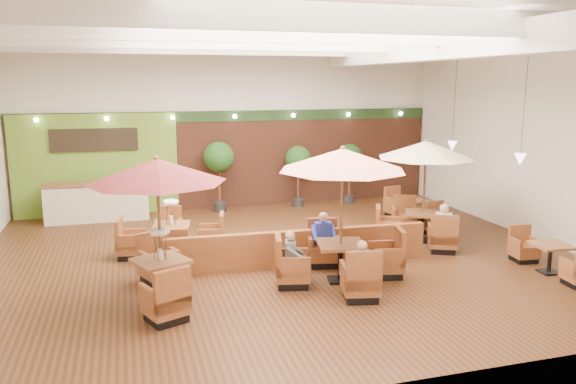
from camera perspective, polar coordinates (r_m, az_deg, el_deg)
name	(u,v)px	position (r m, az deg, el deg)	size (l,w,h in m)	color
room	(278,104)	(14.24, -1.02, 8.97)	(14.04, 14.00, 5.52)	#381E0F
service_counter	(97,202)	(18.00, -18.80, -0.95)	(3.00, 0.75, 1.18)	beige
booth_divider	(300,248)	(12.92, 1.18, -5.72)	(6.11, 0.18, 0.85)	brown
table_0	(158,192)	(10.80, -13.11, -0.01)	(2.62, 2.96, 2.83)	brown
table_1	(342,191)	(11.63, 5.48, 0.06)	(2.95, 2.95, 2.89)	brown
table_2	(423,168)	(14.97, 13.53, 2.34)	(2.69, 2.86, 2.73)	brown
table_3	(172,238)	(14.02, -11.72, -4.58)	(2.67, 2.67, 1.54)	brown
table_4	(550,259)	(13.77, 25.06, -6.18)	(0.82, 2.28, 0.84)	brown
table_5	(411,212)	(17.09, 12.43, -2.02)	(0.99, 2.58, 0.93)	brown
topiary_0	(219,160)	(18.21, -7.04, 3.28)	(0.98, 0.98, 2.28)	black
topiary_1	(298,161)	(18.84, 1.04, 3.12)	(0.89, 0.89, 2.06)	black
topiary_2	(350,159)	(19.46, 6.27, 3.34)	(0.89, 0.89, 2.07)	black
diner_0	(361,263)	(10.99, 7.42, -7.16)	(0.39, 0.33, 0.75)	silver
diner_1	(324,234)	(12.87, 3.64, -4.27)	(0.41, 0.34, 0.79)	#2737AC
diner_2	(292,252)	(11.59, 0.46, -6.12)	(0.35, 0.39, 0.73)	slate
diner_3	(443,223)	(14.40, 15.51, -3.04)	(0.43, 0.42, 0.76)	#2737AC
diner_4	(443,223)	(14.40, 15.52, -3.01)	(0.45, 0.44, 0.78)	silver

